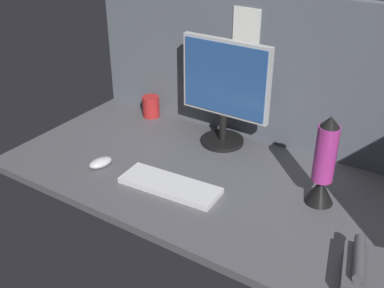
{
  "coord_description": "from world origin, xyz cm",
  "views": [
    {
      "loc": [
        66.18,
        -130.97,
        96.66
      ],
      "look_at": [
        -8.01,
        0.0,
        14.0
      ],
      "focal_mm": 44.57,
      "sensor_mm": 36.0,
      "label": 1
    }
  ],
  "objects_px": {
    "mug_red_plastic": "(151,107)",
    "lava_lamp": "(323,168)",
    "keyboard": "(170,185)",
    "monitor": "(225,89)",
    "mouse": "(100,163)",
    "desk_phone": "(373,274)"
  },
  "relations": [
    {
      "from": "monitor",
      "to": "mouse",
      "type": "relative_size",
      "value": 4.62
    },
    {
      "from": "monitor",
      "to": "desk_phone",
      "type": "bearing_deg",
      "value": -33.02
    },
    {
      "from": "mug_red_plastic",
      "to": "desk_phone",
      "type": "height_order",
      "value": "mug_red_plastic"
    },
    {
      "from": "keyboard",
      "to": "lava_lamp",
      "type": "relative_size",
      "value": 1.14
    },
    {
      "from": "mug_red_plastic",
      "to": "lava_lamp",
      "type": "height_order",
      "value": "lava_lamp"
    },
    {
      "from": "monitor",
      "to": "lava_lamp",
      "type": "xyz_separation_m",
      "value": [
        0.49,
        -0.19,
        -0.11
      ]
    },
    {
      "from": "mug_red_plastic",
      "to": "desk_phone",
      "type": "xyz_separation_m",
      "value": [
        1.16,
        -0.52,
        -0.02
      ]
    },
    {
      "from": "lava_lamp",
      "to": "mug_red_plastic",
      "type": "bearing_deg",
      "value": 165.56
    },
    {
      "from": "mug_red_plastic",
      "to": "monitor",
      "type": "bearing_deg",
      "value": -5.36
    },
    {
      "from": "mug_red_plastic",
      "to": "lava_lamp",
      "type": "bearing_deg",
      "value": -14.44
    },
    {
      "from": "mug_red_plastic",
      "to": "desk_phone",
      "type": "distance_m",
      "value": 1.27
    },
    {
      "from": "mouse",
      "to": "desk_phone",
      "type": "distance_m",
      "value": 1.05
    },
    {
      "from": "monitor",
      "to": "mug_red_plastic",
      "type": "height_order",
      "value": "monitor"
    },
    {
      "from": "lava_lamp",
      "to": "desk_phone",
      "type": "distance_m",
      "value": 0.4
    },
    {
      "from": "lava_lamp",
      "to": "monitor",
      "type": "bearing_deg",
      "value": 158.44
    },
    {
      "from": "keyboard",
      "to": "lava_lamp",
      "type": "xyz_separation_m",
      "value": [
        0.48,
        0.21,
        0.13
      ]
    },
    {
      "from": "mug_red_plastic",
      "to": "mouse",
      "type": "bearing_deg",
      "value": -76.42
    },
    {
      "from": "keyboard",
      "to": "mug_red_plastic",
      "type": "distance_m",
      "value": 0.62
    },
    {
      "from": "monitor",
      "to": "mouse",
      "type": "height_order",
      "value": "monitor"
    },
    {
      "from": "keyboard",
      "to": "lava_lamp",
      "type": "distance_m",
      "value": 0.54
    },
    {
      "from": "keyboard",
      "to": "mug_red_plastic",
      "type": "relative_size",
      "value": 3.8
    },
    {
      "from": "keyboard",
      "to": "mouse",
      "type": "distance_m",
      "value": 0.31
    }
  ]
}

